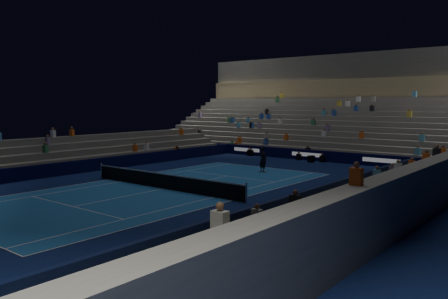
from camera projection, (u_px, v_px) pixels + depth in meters
ground at (164, 189)px, 28.41m from camera, size 90.00×90.00×0.00m
court_surface at (164, 189)px, 28.41m from camera, size 10.97×23.77×0.01m
sponsor_barrier_far at (308, 155)px, 42.66m from camera, size 44.00×0.25×1.00m
sponsor_barrier_east at (301, 202)px, 22.29m from camera, size 0.25×37.00×1.00m
sponsor_barrier_west at (75, 167)px, 34.43m from camera, size 0.25×37.00×1.00m
grandstand_main at (350, 121)px, 49.64m from camera, size 44.00×15.20×11.20m
grandstand_east at (370, 203)px, 20.07m from camera, size 5.00×37.00×2.50m
grandstand_west at (50, 158)px, 36.56m from camera, size 5.00×37.00×2.50m
tennis_net at (164, 181)px, 28.36m from camera, size 12.90×0.10×1.10m
tennis_player at (263, 159)px, 35.26m from camera, size 0.81×0.61×1.99m
broadcast_camera at (311, 159)px, 41.21m from camera, size 0.55×0.95×0.60m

